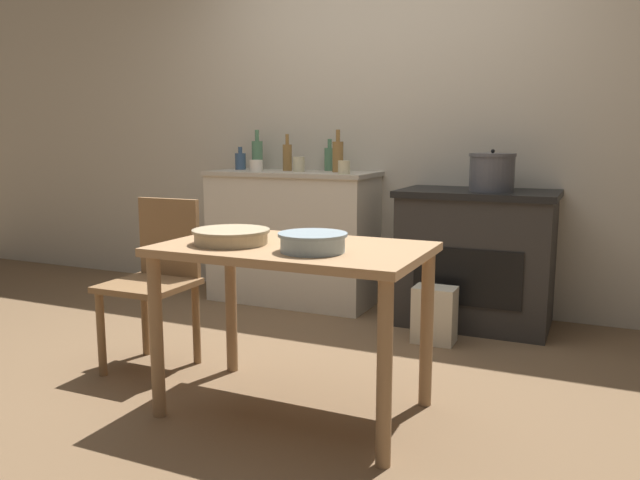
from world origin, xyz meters
TOP-DOWN VIEW (x-y plane):
  - ground_plane at (0.00, 0.00)m, footprint 14.00×14.00m
  - wall_back at (0.00, 1.58)m, footprint 8.00×0.07m
  - counter_cabinet at (-0.59, 1.30)m, footprint 1.19×0.52m
  - stove at (0.71, 1.27)m, footprint 0.95×0.60m
  - work_table at (0.25, -0.34)m, footprint 1.09×0.67m
  - chair at (-0.63, -0.14)m, footprint 0.41×0.41m
  - flour_sack at (0.57, 0.81)m, footprint 0.24×0.17m
  - stock_pot at (0.79, 1.23)m, footprint 0.28×0.28m
  - mixing_bowl_large at (0.39, -0.45)m, footprint 0.27×0.27m
  - mixing_bowl_small at (0.00, -0.42)m, footprint 0.33×0.33m
  - bottle_far_left at (-1.05, 1.37)m, footprint 0.08×0.08m
  - bottle_left at (-0.38, 1.48)m, footprint 0.08×0.08m
  - bottle_mid_left at (-0.92, 1.40)m, footprint 0.08×0.08m
  - bottle_center_left at (-0.65, 1.35)m, footprint 0.07×0.07m
  - bottle_center at (-0.25, 1.33)m, footprint 0.07×0.07m
  - cup_center_right at (-0.51, 1.26)m, footprint 0.08×0.08m
  - cup_mid_right at (-0.77, 1.13)m, footprint 0.09×0.09m
  - cup_right at (-0.12, 1.13)m, footprint 0.08×0.08m

SIDE VIEW (x-z plane):
  - ground_plane at x=0.00m, z-range 0.00..0.00m
  - flour_sack at x=0.57m, z-range 0.00..0.33m
  - stove at x=0.71m, z-range 0.00..0.85m
  - chair at x=-0.63m, z-range 0.04..0.89m
  - counter_cabinet at x=-0.59m, z-range 0.00..0.93m
  - work_table at x=0.25m, z-range 0.25..0.98m
  - mixing_bowl_small at x=0.00m, z-range 0.73..0.79m
  - mixing_bowl_large at x=0.39m, z-range 0.73..0.80m
  - stock_pot at x=0.79m, z-range 0.84..1.09m
  - cup_mid_right at x=-0.77m, z-range 0.93..1.02m
  - cup_right at x=-0.12m, z-range 0.93..1.02m
  - cup_center_right at x=-0.51m, z-range 0.93..1.04m
  - bottle_far_left at x=-1.05m, z-range 0.91..1.08m
  - bottle_left at x=-0.38m, z-range 0.91..1.13m
  - bottle_center_left at x=-0.65m, z-range 0.90..1.16m
  - bottle_center at x=-0.25m, z-range 0.90..1.19m
  - bottle_mid_left at x=-0.92m, z-range 0.90..1.19m
  - wall_back at x=0.00m, z-range 0.00..2.55m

